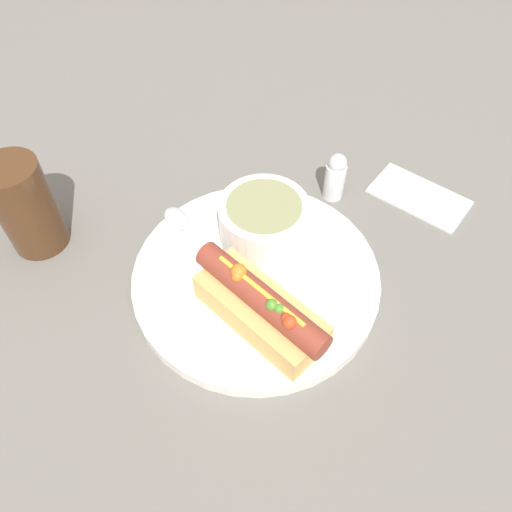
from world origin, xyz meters
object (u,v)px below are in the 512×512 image
object	(u,v)px
hot_dog	(260,307)
spoon	(188,233)
drinking_glass	(26,206)
soup_bowl	(264,220)
salt_shaker	(335,176)

from	to	relation	value
hot_dog	spoon	size ratio (longest dim) A/B	1.08
hot_dog	drinking_glass	distance (m)	0.30
soup_bowl	drinking_glass	xyz separation A→B (m)	(-0.27, -0.04, 0.01)
hot_dog	spoon	bearing A→B (deg)	170.51
drinking_glass	spoon	bearing A→B (deg)	7.56
soup_bowl	spoon	size ratio (longest dim) A/B	0.75
spoon	drinking_glass	distance (m)	0.19
hot_dog	drinking_glass	xyz separation A→B (m)	(-0.29, 0.08, 0.02)
hot_dog	soup_bowl	xyz separation A→B (m)	(-0.01, 0.11, 0.00)
soup_bowl	salt_shaker	distance (m)	0.13
drinking_glass	salt_shaker	xyz separation A→B (m)	(0.35, 0.14, -0.03)
soup_bowl	spoon	bearing A→B (deg)	-172.75
soup_bowl	salt_shaker	xyz separation A→B (m)	(0.08, 0.10, -0.01)
spoon	salt_shaker	size ratio (longest dim) A/B	2.02
soup_bowl	salt_shaker	bearing A→B (deg)	53.24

